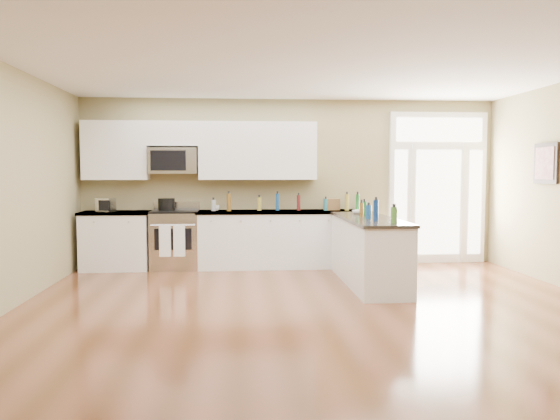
# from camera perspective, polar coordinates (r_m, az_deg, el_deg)

# --- Properties ---
(ground) EXTENTS (8.00, 8.00, 0.00)m
(ground) POSITION_cam_1_polar(r_m,az_deg,el_deg) (5.56, 5.26, -12.53)
(ground) COLOR brown
(room_shell) EXTENTS (8.00, 8.00, 8.00)m
(room_shell) POSITION_cam_1_polar(r_m,az_deg,el_deg) (5.33, 5.38, 5.37)
(room_shell) COLOR #94895E
(room_shell) RESTS_ON ground
(back_cabinet_left) EXTENTS (1.10, 0.66, 0.94)m
(back_cabinet_left) POSITION_cam_1_polar(r_m,az_deg,el_deg) (9.23, -16.73, -3.26)
(back_cabinet_left) COLOR white
(back_cabinet_left) RESTS_ON ground
(back_cabinet_right) EXTENTS (2.85, 0.66, 0.94)m
(back_cabinet_right) POSITION_cam_1_polar(r_m,az_deg,el_deg) (9.05, 0.35, -3.24)
(back_cabinet_right) COLOR white
(back_cabinet_right) RESTS_ON ground
(peninsula_cabinet) EXTENTS (0.69, 2.32, 0.94)m
(peninsula_cabinet) POSITION_cam_1_polar(r_m,az_deg,el_deg) (7.80, 9.21, -4.48)
(peninsula_cabinet) COLOR white
(peninsula_cabinet) RESTS_ON ground
(upper_cabinet_left) EXTENTS (1.04, 0.33, 0.95)m
(upper_cabinet_left) POSITION_cam_1_polar(r_m,az_deg,el_deg) (9.30, -16.79, 5.97)
(upper_cabinet_left) COLOR white
(upper_cabinet_left) RESTS_ON room_shell
(upper_cabinet_right) EXTENTS (1.94, 0.33, 0.95)m
(upper_cabinet_right) POSITION_cam_1_polar(r_m,az_deg,el_deg) (9.10, -2.35, 6.19)
(upper_cabinet_right) COLOR white
(upper_cabinet_right) RESTS_ON room_shell
(upper_cabinet_short) EXTENTS (0.82, 0.33, 0.40)m
(upper_cabinet_short) POSITION_cam_1_polar(r_m,az_deg,el_deg) (9.17, -11.09, 7.82)
(upper_cabinet_short) COLOR white
(upper_cabinet_short) RESTS_ON room_shell
(microwave) EXTENTS (0.78, 0.41, 0.42)m
(microwave) POSITION_cam_1_polar(r_m,az_deg,el_deg) (9.11, -11.08, 5.08)
(microwave) COLOR silver
(microwave) RESTS_ON room_shell
(entry_door) EXTENTS (1.70, 0.10, 2.60)m
(entry_door) POSITION_cam_1_polar(r_m,az_deg,el_deg) (9.84, 16.13, 2.25)
(entry_door) COLOR white
(entry_door) RESTS_ON ground
(wall_art_near) EXTENTS (0.05, 0.58, 0.58)m
(wall_art_near) POSITION_cam_1_polar(r_m,az_deg,el_deg) (8.64, 26.03, 4.40)
(wall_art_near) COLOR black
(wall_art_near) RESTS_ON room_shell
(kitchen_range) EXTENTS (0.76, 0.68, 1.08)m
(kitchen_range) POSITION_cam_1_polar(r_m,az_deg,el_deg) (9.06, -10.89, -3.02)
(kitchen_range) COLOR silver
(kitchen_range) RESTS_ON ground
(stockpot) EXTENTS (0.29, 0.29, 0.21)m
(stockpot) POSITION_cam_1_polar(r_m,az_deg,el_deg) (9.14, -11.78, 0.64)
(stockpot) COLOR black
(stockpot) RESTS_ON kitchen_range
(toaster_oven) EXTENTS (0.31, 0.28, 0.22)m
(toaster_oven) POSITION_cam_1_polar(r_m,az_deg,el_deg) (9.15, -17.75, 0.50)
(toaster_oven) COLOR silver
(toaster_oven) RESTS_ON back_cabinet_left
(cardboard_box) EXTENTS (0.26, 0.21, 0.19)m
(cardboard_box) POSITION_cam_1_polar(r_m,az_deg,el_deg) (9.16, 5.43, 0.60)
(cardboard_box) COLOR brown
(cardboard_box) RESTS_ON back_cabinet_right
(bowl_left) EXTENTS (0.20, 0.20, 0.04)m
(bowl_left) POSITION_cam_1_polar(r_m,az_deg,el_deg) (9.21, -17.67, -0.03)
(bowl_left) COLOR white
(bowl_left) RESTS_ON back_cabinet_left
(bowl_peninsula) EXTENTS (0.21, 0.21, 0.06)m
(bowl_peninsula) POSITION_cam_1_polar(r_m,az_deg,el_deg) (8.36, 8.20, -0.21)
(bowl_peninsula) COLOR white
(bowl_peninsula) RESTS_ON peninsula_cabinet
(cup_counter) EXTENTS (0.13, 0.13, 0.09)m
(cup_counter) POSITION_cam_1_polar(r_m,az_deg,el_deg) (9.05, -6.69, 0.21)
(cup_counter) COLOR white
(cup_counter) RESTS_ON back_cabinet_right
(counter_bottles) EXTENTS (2.42, 2.40, 0.30)m
(counter_bottles) POSITION_cam_1_polar(r_m,az_deg,el_deg) (8.33, 3.72, 0.42)
(counter_bottles) COLOR #19591E
(counter_bottles) RESTS_ON back_cabinet_right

